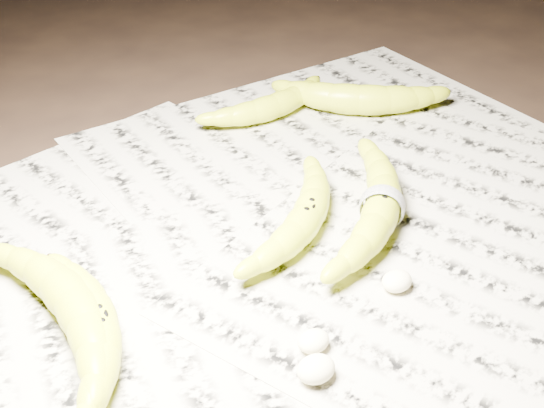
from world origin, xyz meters
TOP-DOWN VIEW (x-y plane):
  - ground at (0.00, 0.00)m, footprint 3.00×3.00m
  - newspaper_patch at (-0.01, -0.01)m, footprint 0.90×0.70m
  - banana_left_a at (-0.23, -0.03)m, footprint 0.12×0.20m
  - banana_left_b at (-0.23, 0.01)m, footprint 0.07×0.21m
  - banana_center at (0.02, -0.01)m, footprint 0.19×0.15m
  - banana_taped at (0.09, -0.05)m, footprint 0.22×0.19m
  - banana_upper_a at (0.15, 0.21)m, footprint 0.17×0.05m
  - banana_upper_b at (0.24, 0.15)m, footprint 0.19×0.19m
  - measuring_tape at (0.09, -0.05)m, footprint 0.03×0.04m
  - flesh_chunk_a at (-0.11, -0.18)m, footprint 0.03×0.03m
  - flesh_chunk_b at (-0.09, -0.15)m, footprint 0.03×0.02m
  - flesh_chunk_c at (0.02, -0.14)m, footprint 0.03×0.03m

SIDE VIEW (x-z plane):
  - ground at x=0.00m, z-range 0.00..0.00m
  - newspaper_patch at x=-0.01m, z-range 0.00..0.01m
  - flesh_chunk_b at x=-0.09m, z-range 0.01..0.02m
  - flesh_chunk_c at x=0.02m, z-range 0.01..0.03m
  - flesh_chunk_a at x=-0.11m, z-range 0.01..0.03m
  - banana_upper_a at x=0.15m, z-range 0.01..0.04m
  - banana_left_a at x=-0.23m, z-range 0.01..0.04m
  - banana_center at x=0.02m, z-range 0.01..0.04m
  - banana_taped at x=0.09m, z-range 0.01..0.05m
  - measuring_tape at x=0.09m, z-range 0.00..0.05m
  - banana_left_b at x=-0.23m, z-range 0.01..0.05m
  - banana_upper_b at x=0.24m, z-range 0.01..0.05m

